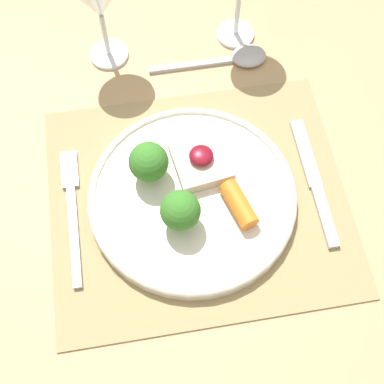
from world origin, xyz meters
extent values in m
plane|color=brown|center=(0.00, 0.00, 0.00)|extent=(8.00, 8.00, 0.00)
cube|color=tan|center=(0.00, 0.00, 0.71)|extent=(1.42, 1.19, 0.03)
cube|color=#9E895B|center=(0.00, 0.00, 0.73)|extent=(0.42, 0.37, 0.00)
cylinder|color=silver|center=(-0.01, 0.00, 0.74)|extent=(0.30, 0.30, 0.02)
torus|color=silver|center=(-0.01, 0.00, 0.75)|extent=(0.30, 0.30, 0.01)
cube|color=beige|center=(0.01, 0.05, 0.76)|extent=(0.09, 0.09, 0.02)
ellipsoid|color=maroon|center=(0.01, 0.05, 0.77)|extent=(0.03, 0.03, 0.01)
cylinder|color=#84B256|center=(-0.03, -0.04, 0.75)|extent=(0.01, 0.01, 0.02)
sphere|color=#387A28|center=(-0.03, -0.04, 0.78)|extent=(0.05, 0.05, 0.05)
cylinder|color=#84B256|center=(-0.06, 0.04, 0.75)|extent=(0.01, 0.01, 0.02)
sphere|color=#387A28|center=(-0.06, 0.04, 0.78)|extent=(0.06, 0.06, 0.06)
cylinder|color=orange|center=(0.05, -0.03, 0.76)|extent=(0.04, 0.07, 0.03)
cube|color=#B2B2B7|center=(-0.18, -0.03, 0.73)|extent=(0.01, 0.15, 0.01)
cube|color=#B2B2B7|center=(-0.18, 0.08, 0.73)|extent=(0.02, 0.06, 0.01)
cube|color=#B2B2B7|center=(0.17, -0.06, 0.73)|extent=(0.02, 0.09, 0.01)
cube|color=#B2B2B7|center=(0.17, 0.05, 0.73)|extent=(0.02, 0.12, 0.00)
cube|color=#B2B2B7|center=(0.03, 0.24, 0.73)|extent=(0.14, 0.01, 0.01)
ellipsoid|color=#B2B2B7|center=(0.13, 0.24, 0.73)|extent=(0.06, 0.05, 0.02)
cylinder|color=white|center=(0.11, 0.30, 0.73)|extent=(0.06, 0.06, 0.01)
cylinder|color=white|center=(0.11, 0.30, 0.78)|extent=(0.01, 0.01, 0.09)
cylinder|color=white|center=(-0.10, 0.29, 0.73)|extent=(0.06, 0.06, 0.01)
cylinder|color=white|center=(-0.10, 0.29, 0.77)|extent=(0.01, 0.01, 0.08)
camera|label=1|loc=(-0.06, -0.33, 1.42)|focal=50.00mm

